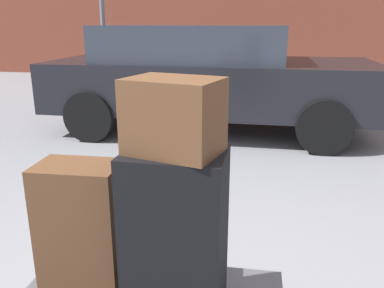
{
  "coord_description": "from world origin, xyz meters",
  "views": [
    {
      "loc": [
        0.4,
        -1.29,
        1.46
      ],
      "look_at": [
        0.0,
        1.2,
        0.69
      ],
      "focal_mm": 37.34,
      "sensor_mm": 36.0,
      "label": 1
    }
  ],
  "objects_px": {
    "duffel_bag_brown_topmost_pile": "(174,116)",
    "bollard_kerb_near": "(345,82)",
    "parked_car": "(207,75)",
    "no_parking_sign": "(102,14)",
    "suitcase_black_front_right": "(176,241)",
    "suitcase_brown_front_left": "(83,231)"
  },
  "relations": [
    {
      "from": "duffel_bag_brown_topmost_pile",
      "to": "bollard_kerb_near",
      "type": "distance_m",
      "value": 7.39
    },
    {
      "from": "parked_car",
      "to": "no_parking_sign",
      "type": "distance_m",
      "value": 1.95
    },
    {
      "from": "suitcase_black_front_right",
      "to": "suitcase_brown_front_left",
      "type": "height_order",
      "value": "suitcase_black_front_right"
    },
    {
      "from": "suitcase_brown_front_left",
      "to": "bollard_kerb_near",
      "type": "bearing_deg",
      "value": 69.78
    },
    {
      "from": "parked_car",
      "to": "bollard_kerb_near",
      "type": "relative_size",
      "value": 6.96
    },
    {
      "from": "bollard_kerb_near",
      "to": "parked_car",
      "type": "bearing_deg",
      "value": -130.24
    },
    {
      "from": "suitcase_brown_front_left",
      "to": "bollard_kerb_near",
      "type": "height_order",
      "value": "suitcase_brown_front_left"
    },
    {
      "from": "suitcase_black_front_right",
      "to": "no_parking_sign",
      "type": "bearing_deg",
      "value": 116.34
    },
    {
      "from": "duffel_bag_brown_topmost_pile",
      "to": "bollard_kerb_near",
      "type": "height_order",
      "value": "duffel_bag_brown_topmost_pile"
    },
    {
      "from": "suitcase_black_front_right",
      "to": "no_parking_sign",
      "type": "relative_size",
      "value": 0.27
    },
    {
      "from": "suitcase_brown_front_left",
      "to": "parked_car",
      "type": "xyz_separation_m",
      "value": [
        0.01,
        4.09,
        0.13
      ]
    },
    {
      "from": "duffel_bag_brown_topmost_pile",
      "to": "parked_car",
      "type": "height_order",
      "value": "parked_car"
    },
    {
      "from": "suitcase_brown_front_left",
      "to": "bollard_kerb_near",
      "type": "relative_size",
      "value": 0.94
    },
    {
      "from": "suitcase_black_front_right",
      "to": "no_parking_sign",
      "type": "height_order",
      "value": "no_parking_sign"
    },
    {
      "from": "suitcase_black_front_right",
      "to": "parked_car",
      "type": "bearing_deg",
      "value": 98.3
    },
    {
      "from": "no_parking_sign",
      "to": "bollard_kerb_near",
      "type": "bearing_deg",
      "value": 29.16
    },
    {
      "from": "suitcase_brown_front_left",
      "to": "parked_car",
      "type": "distance_m",
      "value": 4.09
    },
    {
      "from": "duffel_bag_brown_topmost_pile",
      "to": "no_parking_sign",
      "type": "bearing_deg",
      "value": 129.68
    },
    {
      "from": "suitcase_brown_front_left",
      "to": "no_parking_sign",
      "type": "bearing_deg",
      "value": 108.74
    },
    {
      "from": "bollard_kerb_near",
      "to": "no_parking_sign",
      "type": "height_order",
      "value": "no_parking_sign"
    },
    {
      "from": "duffel_bag_brown_topmost_pile",
      "to": "bollard_kerb_near",
      "type": "bearing_deg",
      "value": 90.11
    },
    {
      "from": "duffel_bag_brown_topmost_pile",
      "to": "parked_car",
      "type": "relative_size",
      "value": 0.07
    }
  ]
}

